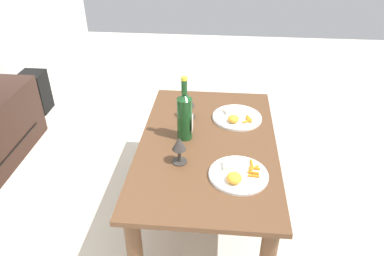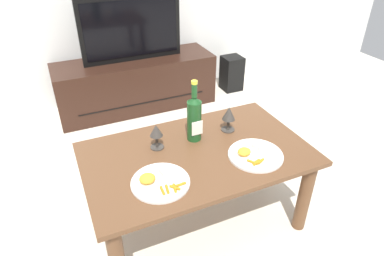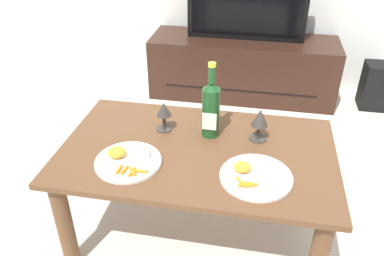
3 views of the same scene
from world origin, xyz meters
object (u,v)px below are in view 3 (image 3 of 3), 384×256
at_px(dinner_plate_left, 127,160).
at_px(dinner_plate_right, 255,175).
at_px(tv_screen, 247,2).
at_px(goblet_right, 260,120).
at_px(tv_stand, 242,68).
at_px(goblet_left, 164,111).
at_px(wine_bottle, 211,108).
at_px(dining_table, 197,165).
at_px(floor_speaker, 375,86).

bearing_deg(dinner_plate_left, dinner_plate_right, -0.02).
bearing_deg(tv_screen, goblet_right, -83.45).
height_order(dinner_plate_left, dinner_plate_right, dinner_plate_left).
distance_m(tv_stand, goblet_left, 1.45).
relative_size(wine_bottle, goblet_right, 2.32).
height_order(dining_table, tv_stand, dining_table).
distance_m(tv_screen, dinner_plate_right, 1.68).
height_order(dining_table, tv_screen, tv_screen).
height_order(tv_screen, goblet_right, tv_screen).
bearing_deg(goblet_right, wine_bottle, -179.07).
xyz_separation_m(tv_stand, floor_speaker, (0.98, -0.02, -0.06)).
xyz_separation_m(dining_table, goblet_right, (0.25, 0.12, 0.19)).
distance_m(tv_stand, dinner_plate_right, 1.68).
bearing_deg(tv_stand, floor_speaker, -1.38).
bearing_deg(dinner_plate_left, goblet_left, 72.98).
bearing_deg(goblet_right, floor_speaker, 58.72).
bearing_deg(tv_screen, dining_table, -93.40).
relative_size(floor_speaker, dinner_plate_right, 1.24).
distance_m(wine_bottle, dinner_plate_right, 0.36).
xyz_separation_m(goblet_left, dinner_plate_right, (0.42, -0.27, -0.08)).
relative_size(floor_speaker, wine_bottle, 1.01).
xyz_separation_m(floor_speaker, dinner_plate_left, (-1.33, -1.63, 0.33)).
xyz_separation_m(tv_stand, dinner_plate_right, (0.16, -1.65, 0.27)).
xyz_separation_m(wine_bottle, goblet_left, (-0.21, 0.00, -0.04)).
relative_size(tv_screen, goblet_left, 6.20).
xyz_separation_m(tv_screen, goblet_right, (0.16, -1.38, -0.15)).
height_order(tv_screen, dinner_plate_right, tv_screen).
relative_size(tv_stand, floor_speaker, 4.07).
xyz_separation_m(goblet_left, dinner_plate_left, (-0.08, -0.27, -0.08)).
height_order(tv_stand, wine_bottle, wine_bottle).
height_order(dining_table, dinner_plate_left, dinner_plate_left).
relative_size(tv_stand, dinner_plate_left, 5.21).
bearing_deg(floor_speaker, goblet_left, -132.62).
relative_size(dining_table, floor_speaker, 3.35).
height_order(dining_table, wine_bottle, wine_bottle).
bearing_deg(goblet_left, goblet_right, 0.00).
xyz_separation_m(floor_speaker, goblet_right, (-0.83, -1.36, 0.41)).
height_order(floor_speaker, wine_bottle, wine_bottle).
distance_m(tv_stand, goblet_right, 1.44).
height_order(tv_stand, dinner_plate_left, dinner_plate_left).
bearing_deg(dinner_plate_left, dining_table, 29.95).
bearing_deg(wine_bottle, dining_table, -107.04).
relative_size(tv_stand, goblet_left, 10.13).
height_order(tv_screen, floor_speaker, tv_screen).
bearing_deg(floor_speaker, dining_table, -125.97).
relative_size(goblet_right, dinner_plate_left, 0.55).
relative_size(goblet_right, dinner_plate_right, 0.53).
xyz_separation_m(tv_stand, dinner_plate_left, (-0.35, -1.65, 0.27)).
bearing_deg(dinner_plate_left, floor_speaker, 50.80).
relative_size(floor_speaker, goblet_left, 2.49).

